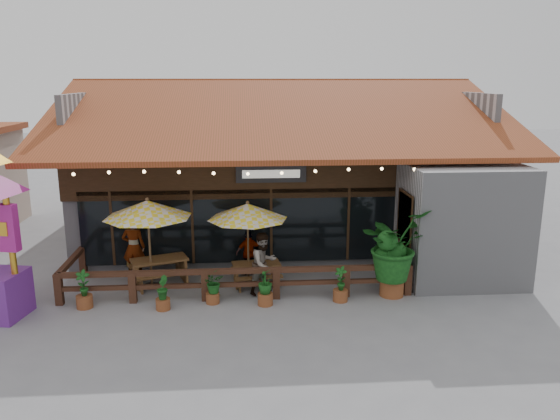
{
  "coord_description": "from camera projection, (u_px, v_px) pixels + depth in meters",
  "views": [
    {
      "loc": [
        -1.47,
        -14.97,
        6.09
      ],
      "look_at": [
        -0.24,
        1.5,
        2.1
      ],
      "focal_mm": 35.0,
      "sensor_mm": 36.0,
      "label": 1
    }
  ],
  "objects": [
    {
      "name": "ground",
      "position": [
        292.0,
        291.0,
        16.05
      ],
      "size": [
        100.0,
        100.0,
        0.0
      ],
      "primitive_type": "plane",
      "color": "gray",
      "rests_on": "ground"
    },
    {
      "name": "restaurant_building",
      "position": [
        283.0,
        178.0,
        21.96
      ],
      "size": [
        15.5,
        14.73,
        6.09
      ],
      "color": "#A5A5AA",
      "rests_on": "ground"
    },
    {
      "name": "patio_railing",
      "position": [
        214.0,
        277.0,
        15.48
      ],
      "size": [
        10.0,
        2.6,
        0.92
      ],
      "color": "#4D291B",
      "rests_on": "ground"
    },
    {
      "name": "umbrella_left",
      "position": [
        148.0,
        209.0,
        15.81
      ],
      "size": [
        3.27,
        3.27,
        2.75
      ],
      "color": "brown",
      "rests_on": "ground"
    },
    {
      "name": "umbrella_right",
      "position": [
        248.0,
        212.0,
        16.18
      ],
      "size": [
        2.72,
        2.72,
        2.57
      ],
      "color": "brown",
      "rests_on": "ground"
    },
    {
      "name": "picnic_table_left",
      "position": [
        160.0,
        267.0,
        16.54
      ],
      "size": [
        2.03,
        1.9,
        0.79
      ],
      "color": "brown",
      "rests_on": "ground"
    },
    {
      "name": "picnic_table_right",
      "position": [
        256.0,
        270.0,
        16.47
      ],
      "size": [
        1.57,
        1.4,
        0.68
      ],
      "color": "brown",
      "rests_on": "ground"
    },
    {
      "name": "tropical_plant",
      "position": [
        394.0,
        247.0,
        15.39
      ],
      "size": [
        2.45,
        2.4,
        2.57
      ],
      "color": "brown",
      "rests_on": "ground"
    },
    {
      "name": "diner_a",
      "position": [
        134.0,
        247.0,
        16.97
      ],
      "size": [
        0.75,
        0.53,
        1.96
      ],
      "primitive_type": "imported",
      "rotation": [
        0.0,
        0.0,
        3.06
      ],
      "color": "#372111",
      "rests_on": "ground"
    },
    {
      "name": "diner_b",
      "position": [
        264.0,
        263.0,
        15.68
      ],
      "size": [
        1.13,
        1.1,
        1.83
      ],
      "primitive_type": "imported",
      "rotation": [
        0.0,
        0.0,
        0.69
      ],
      "color": "#372111",
      "rests_on": "ground"
    },
    {
      "name": "diner_c",
      "position": [
        249.0,
        253.0,
        17.27
      ],
      "size": [
        0.87,
        0.44,
        1.43
      ],
      "primitive_type": "imported",
      "rotation": [
        0.0,
        0.0,
        3.26
      ],
      "color": "#372111",
      "rests_on": "ground"
    },
    {
      "name": "planter_a",
      "position": [
        84.0,
        292.0,
        14.79
      ],
      "size": [
        0.44,
        0.44,
        1.08
      ],
      "color": "brown",
      "rests_on": "ground"
    },
    {
      "name": "planter_b",
      "position": [
        163.0,
        295.0,
        14.67
      ],
      "size": [
        0.39,
        0.39,
        0.95
      ],
      "color": "brown",
      "rests_on": "ground"
    },
    {
      "name": "planter_c",
      "position": [
        212.0,
        285.0,
        15.07
      ],
      "size": [
        0.73,
        0.71,
        0.93
      ],
      "color": "brown",
      "rests_on": "ground"
    },
    {
      "name": "planter_d",
      "position": [
        265.0,
        288.0,
        14.96
      ],
      "size": [
        0.53,
        0.53,
        1.03
      ],
      "color": "brown",
      "rests_on": "ground"
    },
    {
      "name": "planter_e",
      "position": [
        341.0,
        287.0,
        15.24
      ],
      "size": [
        0.43,
        0.42,
        1.02
      ],
      "color": "brown",
      "rests_on": "ground"
    }
  ]
}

